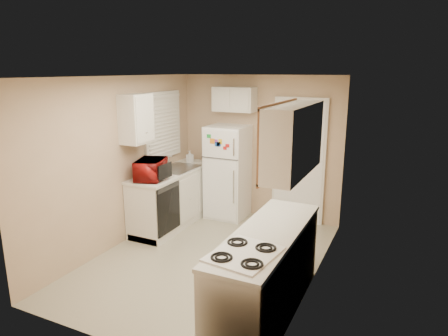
% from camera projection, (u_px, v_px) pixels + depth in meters
% --- Properties ---
extents(floor, '(3.80, 3.80, 0.00)m').
position_uv_depth(floor, '(208.00, 259.00, 5.38)').
color(floor, '#B8B298').
rests_on(floor, ground).
extents(ceiling, '(3.80, 3.80, 0.00)m').
position_uv_depth(ceiling, '(206.00, 76.00, 4.80)').
color(ceiling, white).
rests_on(ceiling, floor).
extents(wall_left, '(3.80, 3.80, 0.00)m').
position_uv_depth(wall_left, '(120.00, 162.00, 5.68)').
color(wall_left, tan).
rests_on(wall_left, floor).
extents(wall_right, '(3.80, 3.80, 0.00)m').
position_uv_depth(wall_right, '(317.00, 186.00, 4.51)').
color(wall_right, tan).
rests_on(wall_right, floor).
extents(wall_back, '(2.80, 2.80, 0.00)m').
position_uv_depth(wall_back, '(259.00, 147.00, 6.76)').
color(wall_back, tan).
rests_on(wall_back, floor).
extents(wall_front, '(2.80, 2.80, 0.00)m').
position_uv_depth(wall_front, '(105.00, 223.00, 3.43)').
color(wall_front, tan).
rests_on(wall_front, floor).
extents(left_counter, '(0.60, 1.80, 0.90)m').
position_uv_depth(left_counter, '(174.00, 197.00, 6.52)').
color(left_counter, silver).
rests_on(left_counter, floor).
extents(dishwasher, '(0.03, 0.58, 0.72)m').
position_uv_depth(dishwasher, '(168.00, 209.00, 5.86)').
color(dishwasher, black).
rests_on(dishwasher, floor).
extents(sink, '(0.54, 0.74, 0.16)m').
position_uv_depth(sink, '(178.00, 171.00, 6.55)').
color(sink, gray).
rests_on(sink, left_counter).
extents(microwave, '(0.61, 0.45, 0.36)m').
position_uv_depth(microwave, '(151.00, 169.00, 5.87)').
color(microwave, maroon).
rests_on(microwave, left_counter).
extents(soap_bottle, '(0.12, 0.12, 0.21)m').
position_uv_depth(soap_bottle, '(190.00, 157.00, 6.96)').
color(soap_bottle, silver).
rests_on(soap_bottle, left_counter).
extents(window_blinds, '(0.10, 0.98, 1.08)m').
position_uv_depth(window_blinds, '(163.00, 125.00, 6.48)').
color(window_blinds, silver).
rests_on(window_blinds, wall_left).
extents(upper_cabinet_left, '(0.30, 0.45, 0.70)m').
position_uv_depth(upper_cabinet_left, '(136.00, 119.00, 5.66)').
color(upper_cabinet_left, silver).
rests_on(upper_cabinet_left, wall_left).
extents(refrigerator, '(0.65, 0.63, 1.57)m').
position_uv_depth(refrigerator, '(228.00, 172.00, 6.79)').
color(refrigerator, white).
rests_on(refrigerator, floor).
extents(cabinet_over_fridge, '(0.70, 0.30, 0.40)m').
position_uv_depth(cabinet_over_fridge, '(234.00, 99.00, 6.60)').
color(cabinet_over_fridge, silver).
rests_on(cabinet_over_fridge, wall_back).
extents(interior_door, '(0.86, 0.06, 2.08)m').
position_uv_depth(interior_door, '(299.00, 162.00, 6.48)').
color(interior_door, white).
rests_on(interior_door, floor).
extents(right_counter, '(0.60, 2.00, 0.90)m').
position_uv_depth(right_counter, '(266.00, 272.00, 4.12)').
color(right_counter, silver).
rests_on(right_counter, floor).
extents(stove, '(0.60, 0.70, 0.77)m').
position_uv_depth(stove, '(244.00, 306.00, 3.63)').
color(stove, white).
rests_on(stove, floor).
extents(upper_cabinet_right, '(0.30, 1.20, 0.70)m').
position_uv_depth(upper_cabinet_right, '(294.00, 140.00, 3.99)').
color(upper_cabinet_right, silver).
rests_on(upper_cabinet_right, wall_right).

